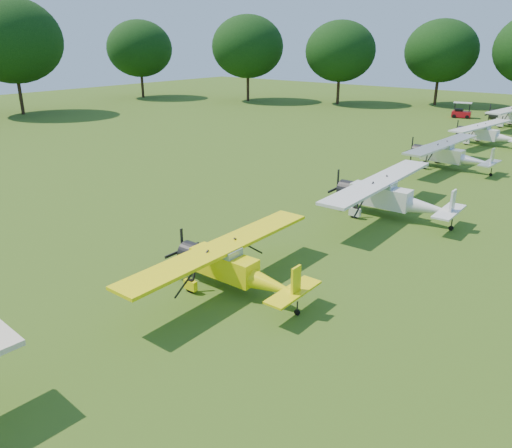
{
  "coord_description": "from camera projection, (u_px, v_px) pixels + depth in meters",
  "views": [
    {
      "loc": [
        12.61,
        -20.26,
        9.52
      ],
      "look_at": [
        -1.05,
        -3.38,
        1.4
      ],
      "focal_mm": 35.0,
      "sensor_mm": 36.0,
      "label": 1
    }
  ],
  "objects": [
    {
      "name": "aircraft_5",
      "position": [
        486.0,
        133.0,
        46.77
      ],
      "size": [
        6.43,
        10.19,
        2.0
      ],
      "rotation": [
        0.0,
        0.0,
        -0.15
      ],
      "color": "silver",
      "rests_on": "ground"
    },
    {
      "name": "tree_belt",
      "position": [
        396.0,
        76.0,
        20.72
      ],
      "size": [
        137.36,
        130.27,
        14.52
      ],
      "color": "black",
      "rests_on": "ground"
    },
    {
      "name": "aircraft_4",
      "position": [
        449.0,
        153.0,
        38.21
      ],
      "size": [
        6.65,
        10.6,
        2.09
      ],
      "rotation": [
        0.0,
        0.0,
        -0.06
      ],
      "color": "white",
      "rests_on": "ground"
    },
    {
      "name": "golf_cart",
      "position": [
        461.0,
        113.0,
        63.0
      ],
      "size": [
        2.48,
        1.84,
        1.91
      ],
      "rotation": [
        0.0,
        0.0,
        0.23
      ],
      "color": "red",
      "rests_on": "ground"
    },
    {
      "name": "ground",
      "position": [
        313.0,
        236.0,
        25.51
      ],
      "size": [
        160.0,
        160.0,
        0.0
      ],
      "primitive_type": "plane",
      "color": "#2A4D13",
      "rests_on": "ground"
    },
    {
      "name": "aircraft_3",
      "position": [
        390.0,
        195.0,
        27.82
      ],
      "size": [
        7.16,
        11.38,
        2.25
      ],
      "rotation": [
        0.0,
        0.0,
        0.03
      ],
      "color": "silver",
      "rests_on": "ground"
    },
    {
      "name": "aircraft_2",
      "position": [
        233.0,
        264.0,
        19.65
      ],
      "size": [
        6.27,
        9.95,
        1.97
      ],
      "rotation": [
        0.0,
        0.0,
        0.01
      ],
      "color": "#FFF10A",
      "rests_on": "ground"
    }
  ]
}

